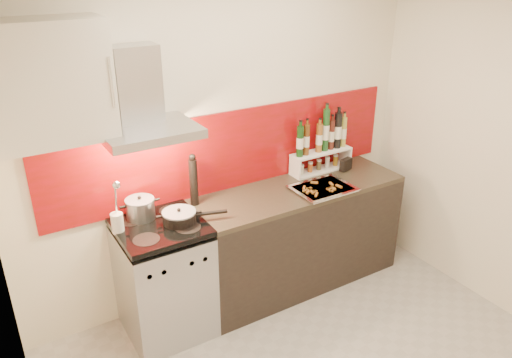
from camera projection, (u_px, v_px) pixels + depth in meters
back_wall at (226, 141)px, 3.89m from camera, size 3.40×0.02×2.60m
left_wall at (17, 319)px, 1.99m from camera, size 0.02×2.80×2.60m
backsplash at (233, 150)px, 3.94m from camera, size 3.00×0.02×0.64m
range_stove at (165, 280)px, 3.67m from camera, size 0.60×0.60×0.91m
counter at (297, 235)px, 4.24m from camera, size 1.80×0.60×0.90m
range_hood at (141, 104)px, 3.25m from camera, size 0.62×0.50×0.61m
upper_cabinet at (48, 83)px, 2.89m from camera, size 0.70×0.35×0.72m
stock_pot at (140, 209)px, 3.53m from camera, size 0.21×0.21×0.18m
saute_pan at (180, 217)px, 3.49m from camera, size 0.45×0.24×0.11m
utensil_jar at (117, 217)px, 3.35m from camera, size 0.08×0.13×0.40m
pepper_mill at (194, 180)px, 3.70m from camera, size 0.06×0.06×0.41m
step_shelf at (323, 145)px, 4.28m from camera, size 0.57×0.16×0.55m
caddy_box at (346, 164)px, 4.34m from camera, size 0.13×0.08×0.10m
baking_tray at (323, 188)px, 4.00m from camera, size 0.48×0.37×0.03m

